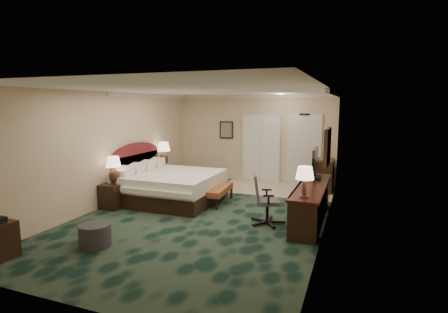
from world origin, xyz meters
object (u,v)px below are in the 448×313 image
at_px(ottoman, 95,235).
at_px(desk, 311,203).
at_px(tv, 315,163).
at_px(desk_chair, 267,199).
at_px(minibar, 324,175).
at_px(lamp_far, 164,154).
at_px(lamp_near, 114,170).
at_px(bed, 171,187).
at_px(bed_bench, 218,195).
at_px(nightstand_far, 165,176).
at_px(nightstand_near, 113,196).

distance_m(ottoman, desk, 4.21).
relative_size(tv, desk_chair, 0.85).
distance_m(ottoman, minibar, 6.33).
bearing_deg(lamp_far, lamp_near, -88.72).
height_order(bed, bed_bench, bed).
distance_m(lamp_far, desk, 4.80).
distance_m(bed, minibar, 4.25).
xyz_separation_m(nightstand_far, lamp_far, (-0.03, -0.02, 0.66)).
xyz_separation_m(lamp_far, desk_chair, (3.66, -2.16, -0.46)).
relative_size(ottoman, tv, 0.62).
relative_size(nightstand_far, lamp_far, 0.88).
bearing_deg(lamp_far, bed, -53.31).
distance_m(lamp_far, minibar, 4.64).
height_order(nightstand_near, lamp_far, lamp_far).
xyz_separation_m(ottoman, tv, (3.24, 3.38, 0.91)).
distance_m(nightstand_far, tv, 4.57).
relative_size(nightstand_near, minibar, 0.65).
height_order(ottoman, desk, desk).
distance_m(nightstand_near, minibar, 5.64).
bearing_deg(nightstand_far, minibar, 13.63).
height_order(nightstand_near, bed_bench, nightstand_near).
height_order(lamp_far, desk_chair, lamp_far).
relative_size(bed_bench, desk_chair, 1.19).
height_order(desk, desk_chair, desk_chair).
bearing_deg(bed, lamp_near, -133.05).
relative_size(nightstand_far, tv, 0.71).
distance_m(lamp_far, bed_bench, 2.55).
distance_m(lamp_near, desk_chair, 3.63).
relative_size(nightstand_far, lamp_near, 0.96).
relative_size(desk, desk_chair, 2.58).
bearing_deg(ottoman, nightstand_near, 120.93).
bearing_deg(nightstand_near, minibar, 37.65).
bearing_deg(nightstand_near, ottoman, -59.07).
height_order(lamp_far, tv, tv).
distance_m(bed, desk_chair, 2.80).
bearing_deg(bed_bench, bed, -173.81).
distance_m(nightstand_near, lamp_near, 0.61).
relative_size(nightstand_far, desk_chair, 0.60).
bearing_deg(lamp_far, ottoman, -74.61).
distance_m(bed, lamp_far, 1.77).
relative_size(lamp_far, desk, 0.27).
relative_size(bed, desk_chair, 2.20).
bearing_deg(nightstand_far, tv, -12.15).
relative_size(desk, tv, 3.03).
distance_m(nightstand_far, ottoman, 4.48).
height_order(ottoman, minibar, minibar).
distance_m(lamp_near, desk, 4.49).
bearing_deg(lamp_near, lamp_far, 91.28).
relative_size(lamp_far, minibar, 0.80).
bearing_deg(desk, nightstand_far, 159.17).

